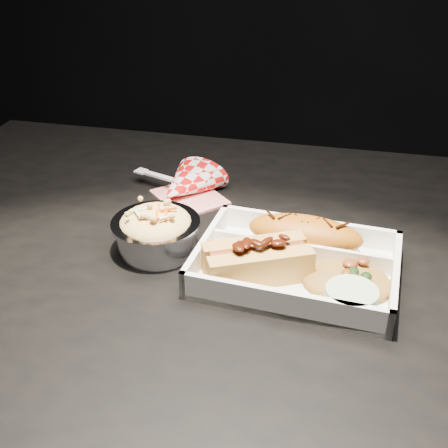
{
  "coord_description": "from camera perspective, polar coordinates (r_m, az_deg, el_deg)",
  "views": [
    {
      "loc": [
        0.11,
        -0.64,
        1.17
      ],
      "look_at": [
        -0.02,
        -0.03,
        0.81
      ],
      "focal_mm": 45.0,
      "sensor_mm": 36.0,
      "label": 1
    }
  ],
  "objects": [
    {
      "name": "hotdog",
      "position": [
        0.7,
        3.39,
        -3.54
      ],
      "size": [
        0.14,
        0.11,
        0.06
      ],
      "rotation": [
        0.0,
        0.0,
        0.45
      ],
      "color": "gold",
      "rests_on": "food_tray"
    },
    {
      "name": "foil_coleslaw_cup",
      "position": [
        0.76,
        -6.91,
        -0.55
      ],
      "size": [
        0.12,
        0.12,
        0.07
      ],
      "color": "silver",
      "rests_on": "dining_table"
    },
    {
      "name": "cupcake_liner",
      "position": [
        0.66,
        12.76,
        -7.55
      ],
      "size": [
        0.06,
        0.06,
        0.03
      ],
      "primitive_type": "cylinder",
      "color": "#B1CC9A",
      "rests_on": "food_tray"
    },
    {
      "name": "food_tray",
      "position": [
        0.73,
        7.32,
        -4.47
      ],
      "size": [
        0.26,
        0.2,
        0.04
      ],
      "rotation": [
        0.0,
        0.0,
        -0.08
      ],
      "color": "white",
      "rests_on": "dining_table"
    },
    {
      "name": "fried_pastry",
      "position": [
        0.76,
        8.21,
        -0.93
      ],
      "size": [
        0.16,
        0.07,
        0.05
      ],
      "primitive_type": "ellipsoid",
      "rotation": [
        0.0,
        0.0,
        -0.08
      ],
      "color": "#B15D11",
      "rests_on": "food_tray"
    },
    {
      "name": "fried_rice_mound",
      "position": [
        0.7,
        12.41,
        -4.95
      ],
      "size": [
        0.12,
        0.1,
        0.03
      ],
      "primitive_type": "ellipsoid",
      "rotation": [
        0.0,
        0.0,
        -0.08
      ],
      "color": "#A4722F",
      "rests_on": "food_tray"
    },
    {
      "name": "dining_table",
      "position": [
        0.83,
        2.16,
        -8.05
      ],
      "size": [
        1.2,
        0.8,
        0.75
      ],
      "color": "black",
      "rests_on": "ground"
    },
    {
      "name": "napkin_fork",
      "position": [
        0.91,
        -3.98,
        3.91
      ],
      "size": [
        0.18,
        0.15,
        0.1
      ],
      "rotation": [
        0.0,
        0.0,
        -0.33
      ],
      "color": "red",
      "rests_on": "dining_table"
    }
  ]
}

